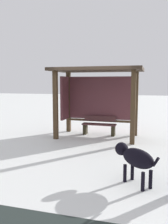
# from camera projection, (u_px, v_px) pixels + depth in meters

# --- Properties ---
(ground_plane) EXTENTS (60.00, 60.00, 0.00)m
(ground_plane) POSITION_uv_depth(u_px,v_px,m) (97.00, 137.00, 8.77)
(ground_plane) COLOR white
(bus_shelter) EXTENTS (3.18, 1.87, 2.49)m
(bus_shelter) POSITION_uv_depth(u_px,v_px,m) (96.00, 85.00, 8.75)
(bus_shelter) COLOR #3F2E1D
(bus_shelter) RESTS_ON ground
(bench_left_inside) EXTENTS (1.29, 0.34, 0.71)m
(bench_left_inside) POSITION_uv_depth(u_px,v_px,m) (99.00, 126.00, 9.11)
(bench_left_inside) COLOR #4C2B2D
(bench_left_inside) RESTS_ON ground
(dog) EXTENTS (0.89, 0.83, 0.75)m
(dog) POSITION_uv_depth(u_px,v_px,m) (135.00, 158.00, 4.66)
(dog) COLOR black
(dog) RESTS_ON ground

